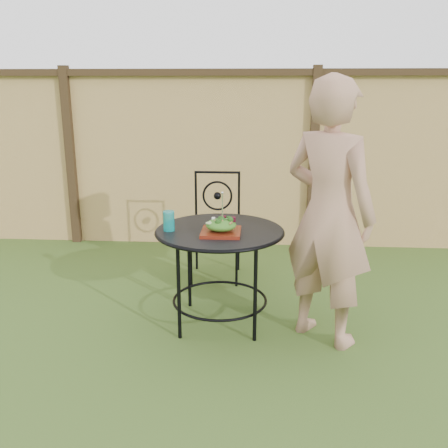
{
  "coord_description": "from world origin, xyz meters",
  "views": [
    {
      "loc": [
        0.73,
        -3.1,
        1.73
      ],
      "look_at": [
        0.49,
        0.34,
        0.75
      ],
      "focal_mm": 40.0,
      "sensor_mm": 36.0,
      "label": 1
    }
  ],
  "objects_px": {
    "patio_table": "(220,248)",
    "diner": "(329,214)",
    "salad_plate": "(221,232)",
    "patio_chair": "(216,223)"
  },
  "relations": [
    {
      "from": "patio_table",
      "to": "diner",
      "type": "distance_m",
      "value": 0.82
    },
    {
      "from": "patio_chair",
      "to": "salad_plate",
      "type": "relative_size",
      "value": 3.52
    },
    {
      "from": "patio_table",
      "to": "diner",
      "type": "bearing_deg",
      "value": -12.93
    },
    {
      "from": "patio_chair",
      "to": "diner",
      "type": "distance_m",
      "value": 1.45
    },
    {
      "from": "patio_table",
      "to": "patio_chair",
      "type": "relative_size",
      "value": 0.97
    },
    {
      "from": "diner",
      "to": "salad_plate",
      "type": "xyz_separation_m",
      "value": [
        -0.72,
        0.06,
        -0.16
      ]
    },
    {
      "from": "diner",
      "to": "salad_plate",
      "type": "relative_size",
      "value": 6.63
    },
    {
      "from": "patio_table",
      "to": "salad_plate",
      "type": "relative_size",
      "value": 3.42
    },
    {
      "from": "salad_plate",
      "to": "patio_chair",
      "type": "bearing_deg",
      "value": 96.8
    },
    {
      "from": "patio_table",
      "to": "patio_chair",
      "type": "xyz_separation_m",
      "value": [
        -0.11,
        0.95,
        -0.08
      ]
    }
  ]
}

